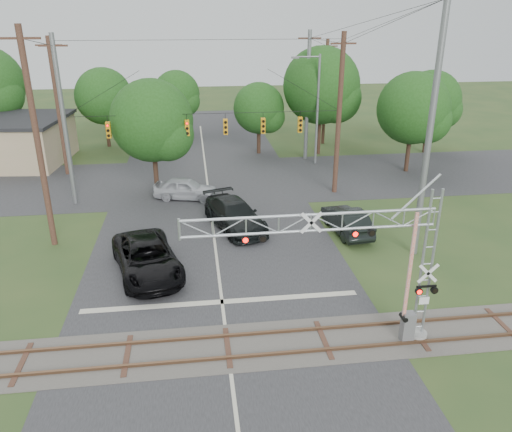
{
  "coord_description": "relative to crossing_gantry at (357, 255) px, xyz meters",
  "views": [
    {
      "loc": [
        -1.01,
        -14.72,
        12.64
      ],
      "look_at": [
        1.87,
        7.5,
        3.48
      ],
      "focal_mm": 35.0,
      "sensor_mm": 36.0,
      "label": 1
    }
  ],
  "objects": [
    {
      "name": "traffic_signal_span",
      "position": [
        -4.08,
        18.36,
        1.56
      ],
      "size": [
        19.34,
        0.36,
        11.5
      ],
      "color": "slate",
      "rests_on": "ground"
    },
    {
      "name": "streetlight",
      "position": [
        4.72,
        26.12,
        1.19
      ],
      "size": [
        2.52,
        0.26,
        9.45
      ],
      "color": "slate",
      "rests_on": "ground"
    },
    {
      "name": "ground",
      "position": [
        -4.99,
        -1.64,
        -4.09
      ],
      "size": [
        160.0,
        160.0,
        0.0
      ],
      "primitive_type": "plane",
      "color": "#2A431F",
      "rests_on": "ground"
    },
    {
      "name": "road_cross",
      "position": [
        -4.99,
        22.36,
        -4.08
      ],
      "size": [
        90.0,
        12.0,
        0.02
      ],
      "primitive_type": "cube",
      "color": "#28282A",
      "rests_on": "ground"
    },
    {
      "name": "utility_poles",
      "position": [
        -2.46,
        20.24,
        1.96
      ],
      "size": [
        26.04,
        26.0,
        13.98
      ],
      "color": "#3A231B",
      "rests_on": "ground"
    },
    {
      "name": "crossing_gantry",
      "position": [
        0.0,
        0.0,
        0.0
      ],
      "size": [
        10.03,
        0.84,
        6.6
      ],
      "color": "gray",
      "rests_on": "ground"
    },
    {
      "name": "sedan_silver",
      "position": [
        -6.68,
        18.33,
        -3.31
      ],
      "size": [
        4.87,
        2.87,
        1.56
      ],
      "primitive_type": "imported",
      "rotation": [
        0.0,
        0.0,
        1.33
      ],
      "color": "#B6B8BE",
      "rests_on": "ground"
    },
    {
      "name": "road_main",
      "position": [
        -4.99,
        8.36,
        -4.08
      ],
      "size": [
        14.0,
        90.0,
        0.02
      ],
      "primitive_type": "cube",
      "color": "#28282A",
      "rests_on": "ground"
    },
    {
      "name": "railroad_track",
      "position": [
        -4.99,
        0.36,
        -4.06
      ],
      "size": [
        90.0,
        3.2,
        0.17
      ],
      "color": "#4B4541",
      "rests_on": "ground"
    },
    {
      "name": "treeline",
      "position": [
        -5.76,
        30.45,
        1.44
      ],
      "size": [
        52.58,
        24.52,
        9.97
      ],
      "color": "#352218",
      "rests_on": "ground"
    },
    {
      "name": "suv_dark",
      "position": [
        3.18,
        10.97,
        -3.3
      ],
      "size": [
        2.19,
        4.99,
        1.59
      ],
      "primitive_type": "imported",
      "rotation": [
        0.0,
        0.0,
        3.25
      ],
      "color": "black",
      "rests_on": "ground"
    },
    {
      "name": "car_dark",
      "position": [
        -3.59,
        12.56,
        -3.22
      ],
      "size": [
        4.2,
        6.48,
        1.75
      ],
      "primitive_type": "imported",
      "rotation": [
        0.0,
        0.0,
        0.32
      ],
      "color": "black",
      "rests_on": "ground"
    },
    {
      "name": "pickup_black",
      "position": [
        -8.63,
        7.2,
        -3.21
      ],
      "size": [
        4.44,
        6.89,
        1.76
      ],
      "primitive_type": "imported",
      "rotation": [
        0.0,
        0.0,
        0.26
      ],
      "color": "black",
      "rests_on": "ground"
    }
  ]
}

